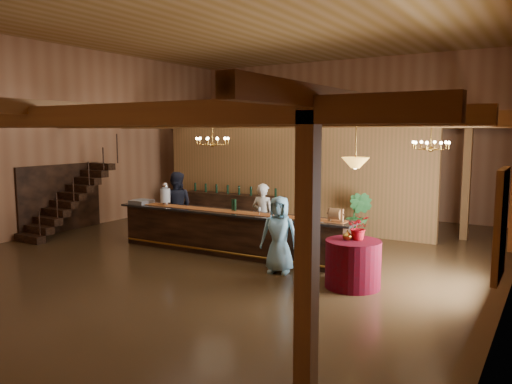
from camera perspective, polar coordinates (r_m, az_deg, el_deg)
The scene contains 27 objects.
floor at distance 12.45m, azimuth -1.99°, elevation -6.90°, with size 14.00×14.00×0.00m, color #3E2B17.
ceiling at distance 12.33m, azimuth -2.11°, elevation 18.74°, with size 14.00×14.00×0.00m, color #A37845.
wall_back at distance 18.33m, azimuth 10.22°, elevation 6.16°, with size 12.00×0.10×5.50m, color #95623E.
wall_left at distance 16.19m, azimuth -20.12°, elevation 5.74°, with size 0.10×14.00×5.50m, color #95623E.
beam_grid at distance 12.51m, azimuth -0.76°, elevation 8.15°, with size 11.90×13.90×0.39m.
support_posts at distance 11.75m, azimuth -3.37°, elevation 0.19°, with size 9.20×10.20×3.20m.
partition_wall at distance 15.41m, azimuth 3.63°, elevation 1.64°, with size 9.00×0.18×3.10m, color brown.
window_right_front at distance 8.62m, azimuth 26.25°, elevation -3.37°, with size 0.12×1.05×1.75m, color white.
staircase at distance 15.43m, azimuth -20.73°, elevation -0.86°, with size 1.00×2.80×2.00m.
backroom_boxes at distance 17.23m, azimuth 7.33°, elevation -1.26°, with size 4.10×0.60×1.10m.
tasting_bar at distance 12.15m, azimuth -3.10°, elevation -4.66°, with size 6.34×1.00×1.07m.
beverage_dispenser at distance 13.25m, azimuth -10.34°, elevation -0.26°, with size 0.26×0.26×0.60m.
glass_rack_tray at distance 13.70m, azimuth -12.96°, elevation -1.09°, with size 0.50×0.50×0.10m, color gray.
raffle_drum at distance 10.76m, azimuth 9.10°, elevation -2.51°, with size 0.34×0.24×0.30m.
bar_bottle_0 at distance 12.12m, azimuth -2.65°, elevation -1.49°, with size 0.07×0.07×0.30m, color black.
bar_bottle_1 at distance 12.09m, azimuth -2.43°, elevation -1.50°, with size 0.07×0.07×0.30m, color black.
backbar_shelf at distance 15.99m, azimuth -2.59°, elevation -1.98°, with size 3.49×0.55×0.98m, color #422514.
round_table at distance 9.83m, azimuth 11.02°, elevation -8.07°, with size 1.06×1.06×0.92m, color #62020E.
chandelier_left at distance 12.32m, azimuth -5.00°, elevation 5.86°, with size 0.80×0.80×0.61m.
chandelier_right at distance 11.76m, azimuth 19.35°, elevation 5.11°, with size 0.80×0.80×0.67m.
pendant_lamp at distance 9.51m, azimuth 11.30°, elevation 3.31°, with size 0.52×0.52×0.90m.
bartender at distance 12.52m, azimuth 0.81°, elevation -2.86°, with size 0.62×0.41×1.69m, color silver.
staff_second at distance 13.97m, azimuth -9.11°, elevation -1.54°, with size 0.91×0.71×1.87m, color black.
guest at distance 10.56m, azimuth 2.66°, elevation -4.88°, with size 0.80×0.52×1.64m, color #7CBAD3.
floor_plant at distance 13.97m, azimuth 11.66°, elevation -2.69°, with size 0.74×0.60×1.34m, color #2E7732.
table_flowers at distance 9.74m, azimuth 11.69°, elevation -3.99°, with size 0.44×0.38×0.48m, color #B00913.
table_vase at distance 9.70m, azimuth 10.42°, elevation -4.54°, with size 0.15×0.15×0.31m, color #A27226.
Camera 1 is at (6.68, -10.06, 3.00)m, focal length 35.00 mm.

